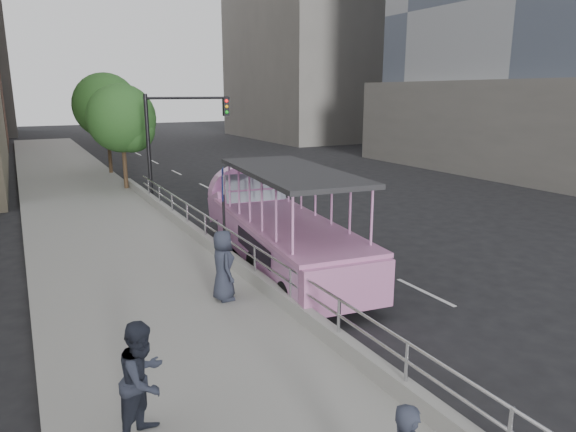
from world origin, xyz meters
name	(u,v)px	position (x,y,z in m)	size (l,w,h in m)	color
ground	(352,275)	(0.00, 0.00, 0.00)	(160.00, 160.00, 0.00)	black
sidewalk	(97,220)	(-5.75, 10.00, 0.15)	(5.50, 80.00, 0.30)	gray
kerb_wall	(228,257)	(-3.12, 2.00, 0.48)	(0.24, 30.00, 0.36)	gray
guardrail	(227,235)	(-3.12, 2.00, 1.14)	(0.07, 22.00, 0.71)	silver
duck_boat	(275,227)	(-1.50, 2.07, 1.18)	(3.34, 9.73, 3.17)	black
car	(268,180)	(3.56, 13.13, 0.63)	(1.48, 3.67, 1.25)	silver
pedestrian_mid	(143,380)	(-7.10, -4.88, 1.21)	(0.88, 0.69, 1.82)	#292D3C
pedestrian_far	(223,265)	(-4.23, -0.57, 1.18)	(0.86, 0.56, 1.75)	#292D3C
parking_sign	(224,204)	(-2.83, 3.00, 1.86)	(0.30, 0.62, 3.00)	black
traffic_signal	(173,131)	(-1.70, 12.50, 3.50)	(4.20, 0.32, 5.20)	black
street_tree_near	(124,121)	(-3.30, 15.93, 3.82)	(3.52, 3.52, 5.72)	#3D291C
street_tree_far	(108,108)	(-3.10, 21.93, 4.31)	(3.97, 3.97, 6.45)	#3D291C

